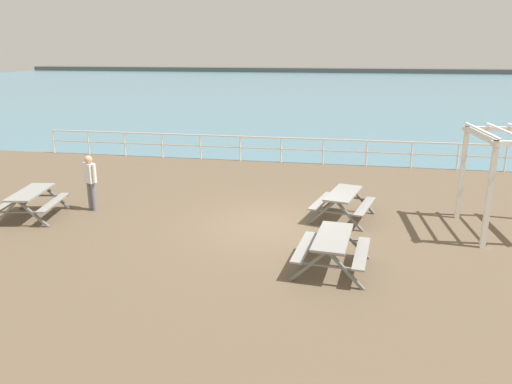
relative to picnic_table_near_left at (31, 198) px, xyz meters
name	(u,v)px	position (x,y,z in m)	size (l,w,h in m)	color
ground_plane	(273,229)	(6.83, 0.61, -0.68)	(30.00, 24.00, 0.20)	brown
sea_band	(337,87)	(6.83, 53.36, -0.58)	(142.00, 90.00, 0.01)	teal
distant_shoreline	(344,72)	(6.83, 96.36, -0.58)	(142.00, 6.00, 1.80)	#4C4C47
seaward_railing	(302,146)	(6.83, 8.36, 0.16)	(23.07, 0.07, 1.08)	white
picnic_table_near_left	(31,198)	(0.00, 0.00, 0.00)	(1.82, 2.05, 0.80)	gray
picnic_table_near_right	(343,199)	(8.67, 1.56, 0.00)	(1.87, 2.09, 0.80)	gray
picnic_table_mid_centre	(333,244)	(8.52, -1.84, 0.00)	(1.69, 1.93, 0.80)	gray
visitor	(90,179)	(1.33, 0.95, 0.36)	(0.48, 0.35, 1.66)	slate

